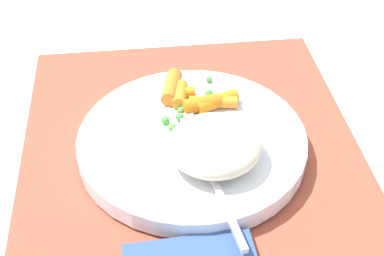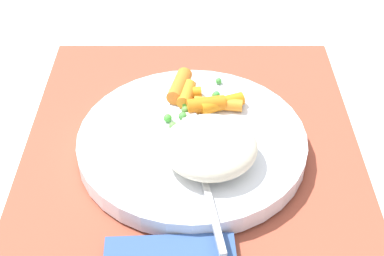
# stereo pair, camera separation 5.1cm
# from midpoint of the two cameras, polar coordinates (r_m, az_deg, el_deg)

# --- Properties ---
(ground_plane) EXTENTS (2.40, 2.40, 0.00)m
(ground_plane) POSITION_cam_midpoint_polar(r_m,az_deg,el_deg) (0.58, -2.50, -2.77)
(ground_plane) COLOR white
(placemat) EXTENTS (0.42, 0.36, 0.01)m
(placemat) POSITION_cam_midpoint_polar(r_m,az_deg,el_deg) (0.58, -2.50, -2.55)
(placemat) COLOR #9E4733
(placemat) RESTS_ON ground_plane
(plate) EXTENTS (0.24, 0.24, 0.02)m
(plate) POSITION_cam_midpoint_polar(r_m,az_deg,el_deg) (0.57, -2.54, -1.61)
(plate) COLOR white
(plate) RESTS_ON placemat
(rice_mound) EXTENTS (0.09, 0.09, 0.04)m
(rice_mound) POSITION_cam_midpoint_polar(r_m,az_deg,el_deg) (0.53, -0.42, -1.89)
(rice_mound) COLOR beige
(rice_mound) RESTS_ON plate
(carrot_portion) EXTENTS (0.07, 0.09, 0.02)m
(carrot_portion) POSITION_cam_midpoint_polar(r_m,az_deg,el_deg) (0.60, -2.30, 3.19)
(carrot_portion) COLOR orange
(carrot_portion) RESTS_ON plate
(pea_scatter) EXTENTS (0.09, 0.06, 0.01)m
(pea_scatter) POSITION_cam_midpoint_polar(r_m,az_deg,el_deg) (0.59, -3.06, 1.87)
(pea_scatter) COLOR #538C3D
(pea_scatter) RESTS_ON plate
(fork) EXTENTS (0.19, 0.04, 0.01)m
(fork) POSITION_cam_midpoint_polar(r_m,az_deg,el_deg) (0.53, -1.46, -3.46)
(fork) COLOR silver
(fork) RESTS_ON plate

